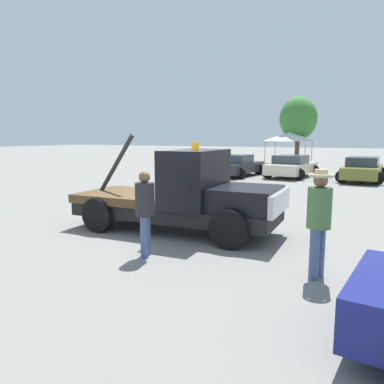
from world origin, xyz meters
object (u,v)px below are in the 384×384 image
(tow_truck, at_px, (186,197))
(canopy_tent_white, at_px, (289,137))
(tree_left, at_px, (298,119))
(person_at_hood, at_px, (145,208))
(person_near_truck, at_px, (319,215))
(parked_car_olive, at_px, (363,169))
(parked_car_charcoal, at_px, (237,166))
(parked_car_cream, at_px, (291,166))

(tow_truck, height_order, canopy_tent_white, canopy_tent_white)
(tow_truck, relative_size, tree_left, 0.90)
(person_at_hood, bearing_deg, person_near_truck, 165.08)
(tow_truck, bearing_deg, tree_left, 93.66)
(person_at_hood, bearing_deg, canopy_tent_white, -104.25)
(person_near_truck, height_order, parked_car_olive, person_near_truck)
(person_near_truck, relative_size, parked_car_charcoal, 0.43)
(person_near_truck, distance_m, tree_left, 30.06)
(person_at_hood, height_order, canopy_tent_white, canopy_tent_white)
(parked_car_charcoal, distance_m, parked_car_cream, 3.27)
(parked_car_charcoal, distance_m, parked_car_olive, 7.13)
(parked_car_cream, bearing_deg, parked_car_charcoal, 113.28)
(person_at_hood, distance_m, tree_left, 29.92)
(parked_car_olive, bearing_deg, person_at_hood, 171.43)
(tow_truck, xyz_separation_m, parked_car_cream, (-0.46, 14.58, -0.26))
(parked_car_olive, height_order, tree_left, tree_left)
(tow_truck, xyz_separation_m, canopy_tent_white, (-3.20, 26.22, 1.54))
(person_near_truck, bearing_deg, tow_truck, 168.99)
(person_at_hood, distance_m, parked_car_olive, 16.87)
(tow_truck, xyz_separation_m, person_near_truck, (3.50, -1.80, 0.21))
(canopy_tent_white, bearing_deg, parked_car_charcoal, -91.76)
(parked_car_charcoal, distance_m, canopy_tent_white, 12.74)
(person_near_truck, distance_m, parked_car_charcoal, 16.98)
(person_near_truck, height_order, parked_car_cream, person_near_truck)
(person_at_hood, bearing_deg, tree_left, -105.44)
(tree_left, bearing_deg, parked_car_olive, -64.54)
(person_near_truck, relative_size, canopy_tent_white, 0.53)
(parked_car_cream, bearing_deg, parked_car_olive, -86.53)
(canopy_tent_white, bearing_deg, parked_car_cream, -76.75)
(person_near_truck, xyz_separation_m, parked_car_olive, (-0.01, 16.19, -0.47))
(parked_car_charcoal, bearing_deg, tow_truck, -159.77)
(parked_car_cream, bearing_deg, tree_left, 16.22)
(parked_car_cream, distance_m, parked_car_olive, 3.96)
(parked_car_cream, height_order, tree_left, tree_left)
(person_near_truck, relative_size, parked_car_olive, 0.38)
(canopy_tent_white, xyz_separation_m, tree_left, (0.47, 1.24, 1.65))
(person_at_hood, distance_m, parked_car_cream, 16.75)
(person_at_hood, xyz_separation_m, parked_car_cream, (-0.66, 16.73, -0.36))
(tow_truck, xyz_separation_m, parked_car_olive, (3.49, 14.39, -0.26))
(tow_truck, height_order, parked_car_cream, tow_truck)
(tow_truck, relative_size, parked_car_cream, 1.19)
(parked_car_olive, xyz_separation_m, canopy_tent_white, (-6.70, 11.83, 1.80))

